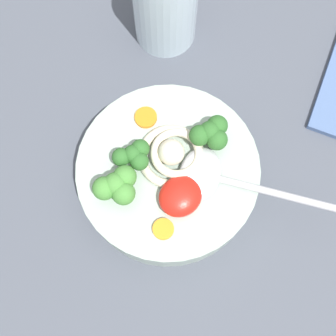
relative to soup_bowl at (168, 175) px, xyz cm
name	(u,v)px	position (x,y,z in cm)	size (l,w,h in cm)	color
table_slab	(129,182)	(-3.22, 3.68, -4.95)	(99.35, 99.35, 4.27)	#474C56
soup_bowl	(168,175)	(0.00, 0.00, 0.00)	(20.01, 20.01, 5.46)	#9EB2A3
noodle_pile	(173,154)	(1.18, 0.55, 3.64)	(7.98, 7.82, 3.21)	beige
soup_spoon	(213,177)	(2.66, -4.10, 3.44)	(12.21, 16.28, 1.60)	#B7B7BC
chili_sauce_dollop	(180,196)	(-1.30, -3.35, 3.70)	(4.72, 4.25, 2.12)	red
broccoli_floret_front	(117,186)	(-5.57, 1.52, 5.01)	(4.78, 4.12, 3.78)	#7A9E60
broccoli_floret_beside_noodles	(211,133)	(5.45, -0.68, 4.84)	(4.44, 3.82, 3.51)	#7A9E60
broccoli_floret_center	(134,155)	(-2.09, 2.94, 4.56)	(3.89, 3.35, 3.07)	#7A9E60
carrot_slice_left	(146,117)	(2.06, 5.97, 2.86)	(2.50, 2.50, 0.43)	orange
carrot_slice_beside_chili	(163,229)	(-4.82, -4.61, 2.88)	(2.23, 2.23, 0.49)	orange
drinking_glass	(165,2)	(13.55, 15.52, 3.33)	(7.88, 7.88, 12.30)	silver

